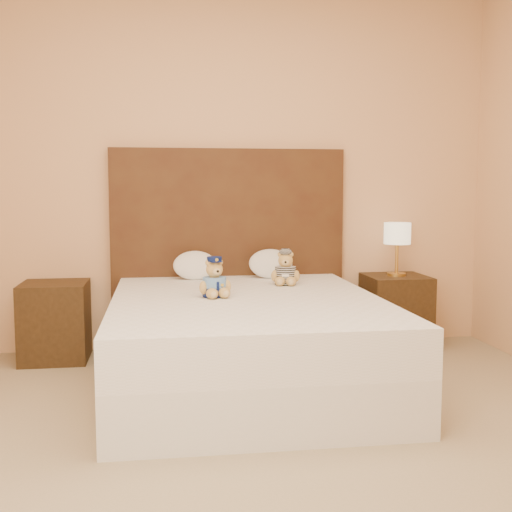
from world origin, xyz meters
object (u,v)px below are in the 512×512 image
Objects in this scene: bed at (246,342)px; teddy_police at (214,277)px; lamp at (397,236)px; pillow_right at (271,262)px; nightstand_right at (396,311)px; pillow_left at (195,264)px; nightstand_left at (55,321)px; teddy_prisoner at (285,268)px.

teddy_police is (-0.19, 0.04, 0.40)m from bed.
lamp reaches higher than teddy_police.
lamp reaches higher than pillow_right.
lamp reaches higher than nightstand_right.
nightstand_right is 1.56m from pillow_left.
nightstand_left is at bearing -178.26° from pillow_left.
pillow_left reaches higher than nightstand_left.
lamp is at bearing 32.62° from bed.
nightstand_left is 1.06m from pillow_left.
teddy_police is at bearing -152.31° from lamp.
nightstand_right is (1.25, 0.80, -0.00)m from bed.
teddy_prisoner is at bearing -11.61° from nightstand_left.
lamp reaches higher than pillow_left.
teddy_prisoner reaches higher than pillow_right.
nightstand_left is at bearing 130.84° from teddy_police.
lamp is 1.23× the size of pillow_right.
teddy_police is 0.76× the size of pillow_left.
lamp is at bearing 0.00° from nightstand_left.
nightstand_left is at bearing -178.89° from pillow_right.
teddy_police is at bearing 166.60° from bed.
nightstand_right is 0.57m from lamp.
nightstand_left is 1.74× the size of pillow_left.
pillow_right reaches higher than nightstand_left.
lamp is 1.53m from pillow_left.
pillow_right is (1.54, 0.03, 0.39)m from nightstand_left.
teddy_prisoner is (0.33, 0.47, 0.39)m from bed.
teddy_police is 0.92m from pillow_right.
lamp reaches higher than nightstand_left.
lamp is (2.50, 0.00, 0.57)m from nightstand_left.
nightstand_left is 1.66m from teddy_prisoner.
teddy_prisoner is at bearing 55.01° from bed.
pillow_right is at bearing 1.11° from nightstand_left.
teddy_prisoner reaches higher than nightstand_right.
teddy_police is at bearing -129.59° from teddy_prisoner.
lamp is at bearing 180.00° from nightstand_right.
teddy_police is at bearing -121.47° from pillow_right.
pillow_left is at bearing 178.87° from nightstand_right.
bed is 0.96m from pillow_right.
nightstand_right is 1.74× the size of pillow_left.
nightstand_right is at bearing 0.00° from nightstand_left.
bed is at bearing -147.38° from nightstand_right.
teddy_prisoner is at bearing 25.79° from teddy_police.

